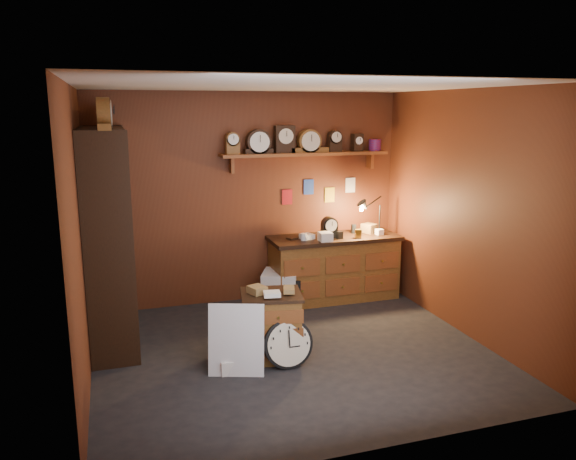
# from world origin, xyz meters

# --- Properties ---
(floor) EXTENTS (4.00, 4.00, 0.00)m
(floor) POSITION_xyz_m (0.00, 0.00, 0.00)
(floor) COLOR black
(floor) RESTS_ON ground
(room_shell) EXTENTS (4.02, 3.62, 2.71)m
(room_shell) POSITION_xyz_m (0.04, 0.11, 1.72)
(room_shell) COLOR #5D2B16
(room_shell) RESTS_ON ground
(shelving_unit) EXTENTS (0.47, 1.60, 2.58)m
(shelving_unit) POSITION_xyz_m (-1.79, 0.98, 1.25)
(shelving_unit) COLOR black
(shelving_unit) RESTS_ON ground
(workbench) EXTENTS (1.71, 0.66, 1.36)m
(workbench) POSITION_xyz_m (1.05, 1.47, 0.47)
(workbench) COLOR brown
(workbench) RESTS_ON ground
(low_cabinet) EXTENTS (0.68, 0.61, 0.77)m
(low_cabinet) POSITION_xyz_m (-0.25, -0.03, 0.38)
(low_cabinet) COLOR brown
(low_cabinet) RESTS_ON ground
(big_round_clock) EXTENTS (0.49, 0.16, 0.49)m
(big_round_clock) POSITION_xyz_m (-0.15, -0.29, 0.24)
(big_round_clock) COLOR black
(big_round_clock) RESTS_ON ground
(white_panel) EXTENTS (0.55, 0.31, 0.70)m
(white_panel) POSITION_xyz_m (-0.67, -0.28, 0.00)
(white_panel) COLOR silver
(white_panel) RESTS_ON ground
(mini_fridge) EXTENTS (0.58, 0.61, 0.46)m
(mini_fridge) POSITION_xyz_m (0.28, 1.39, 0.23)
(mini_fridge) COLOR silver
(mini_fridge) RESTS_ON ground
(floor_box_a) EXTENTS (0.34, 0.30, 0.18)m
(floor_box_a) POSITION_xyz_m (-0.70, -0.01, 0.09)
(floor_box_a) COLOR olive
(floor_box_a) RESTS_ON ground
(floor_box_b) EXTENTS (0.23, 0.28, 0.14)m
(floor_box_b) POSITION_xyz_m (-0.70, -0.18, 0.07)
(floor_box_b) COLOR white
(floor_box_b) RESTS_ON ground
(floor_box_c) EXTENTS (0.28, 0.24, 0.21)m
(floor_box_c) POSITION_xyz_m (-0.71, 0.03, 0.10)
(floor_box_c) COLOR olive
(floor_box_c) RESTS_ON ground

